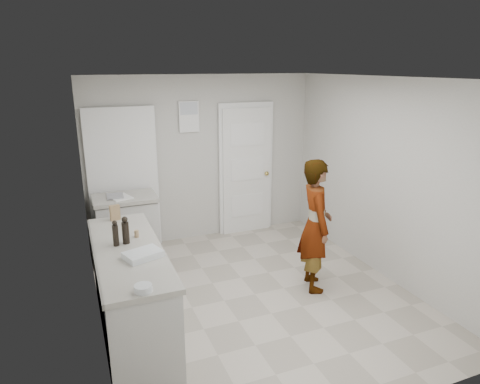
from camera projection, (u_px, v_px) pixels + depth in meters
name	position (u px, v px, depth m)	size (l,w,h in m)	color
ground	(255.00, 294.00, 5.10)	(4.00, 4.00, 0.00)	#9D9484
room_shell	(193.00, 175.00, 6.48)	(4.00, 4.00, 4.00)	#B7B5AC
main_counter	(131.00, 294.00, 4.28)	(0.64, 1.96, 0.93)	#B8B7B3
side_counter	(127.00, 231.00, 5.91)	(0.84, 0.61, 0.93)	#B8B7B3
person	(315.00, 225.00, 5.06)	(0.59, 0.39, 1.61)	silver
cake_mix_box	(115.00, 213.00, 4.86)	(0.11, 0.05, 0.18)	#916E48
spice_jar	(137.00, 234.00, 4.39)	(0.05, 0.05, 0.07)	tan
oil_cruet_a	(126.00, 231.00, 4.21)	(0.07, 0.07, 0.28)	black
oil_cruet_b	(115.00, 234.00, 4.16)	(0.06, 0.06, 0.26)	black
baking_dish	(143.00, 255.00, 3.93)	(0.38, 0.32, 0.06)	silver
egg_bowl	(143.00, 288.00, 3.34)	(0.14, 0.14, 0.05)	silver
papers	(120.00, 197.00, 5.71)	(0.25, 0.32, 0.01)	white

